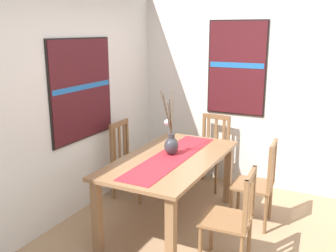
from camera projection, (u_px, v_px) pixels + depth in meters
name	position (u px, v px, depth m)	size (l,w,h in m)	color
wall_back	(61.00, 99.00, 4.05)	(6.40, 0.12, 2.70)	silver
wall_side	(272.00, 87.00, 4.86)	(0.12, 6.40, 2.70)	silver
dining_table	(171.00, 167.00, 3.98)	(1.75, 0.93, 0.77)	#8E6642
table_runner	(171.00, 157.00, 3.95)	(1.61, 0.36, 0.01)	#B7232D
centerpiece_vase	(171.00, 144.00, 4.00)	(0.33, 0.15, 0.71)	#333338
chair_0	(129.00, 159.00, 4.74)	(0.43, 0.43, 0.96)	brown
chair_1	(233.00, 218.00, 3.29)	(0.45, 0.45, 0.91)	brown
chair_2	(259.00, 182.00, 4.02)	(0.45, 0.45, 0.94)	brown
chair_3	(211.00, 151.00, 5.06)	(0.45, 0.45, 0.96)	brown
painting_on_back_wall	(82.00, 90.00, 4.23)	(1.04, 0.05, 1.14)	black
painting_on_side_wall	(237.00, 68.00, 4.94)	(0.05, 0.78, 1.23)	black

